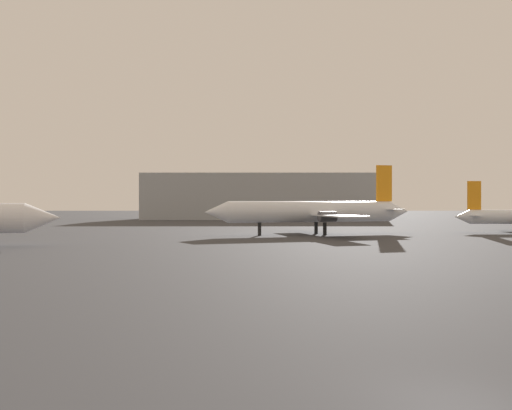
{
  "coord_description": "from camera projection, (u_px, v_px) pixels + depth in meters",
  "views": [
    {
      "loc": [
        -4.83,
        -11.01,
        4.93
      ],
      "look_at": [
        -4.92,
        37.36,
        4.75
      ],
      "focal_mm": 32.87,
      "sensor_mm": 36.0,
      "label": 1
    }
  ],
  "objects": [
    {
      "name": "terminal_building",
      "position": [
        264.0,
        197.0,
        147.99
      ],
      "size": [
        73.14,
        20.93,
        13.97
      ],
      "primitive_type": "cube",
      "color": "#999EA3",
      "rests_on": "ground_plane"
    },
    {
      "name": "airplane_distant",
      "position": [
        315.0,
        212.0,
        73.85
      ],
      "size": [
        33.97,
        24.24,
        11.2
      ],
      "rotation": [
        0.0,
        0.0,
        3.41
      ],
      "color": "silver",
      "rests_on": "ground_plane"
    }
  ]
}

